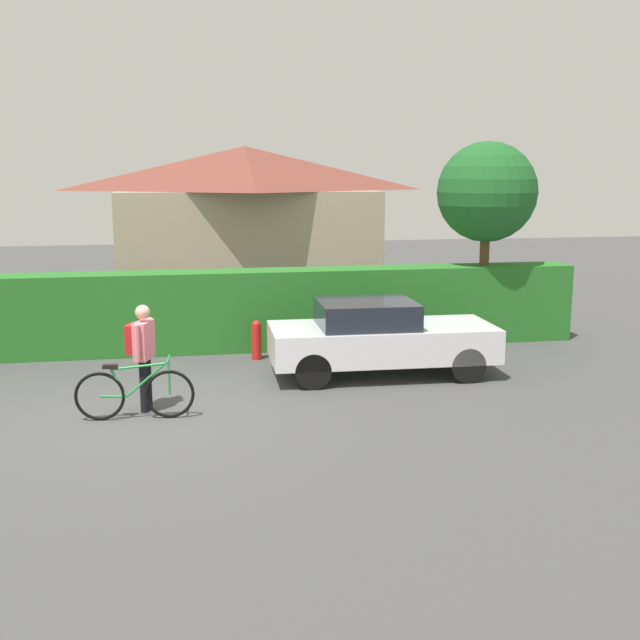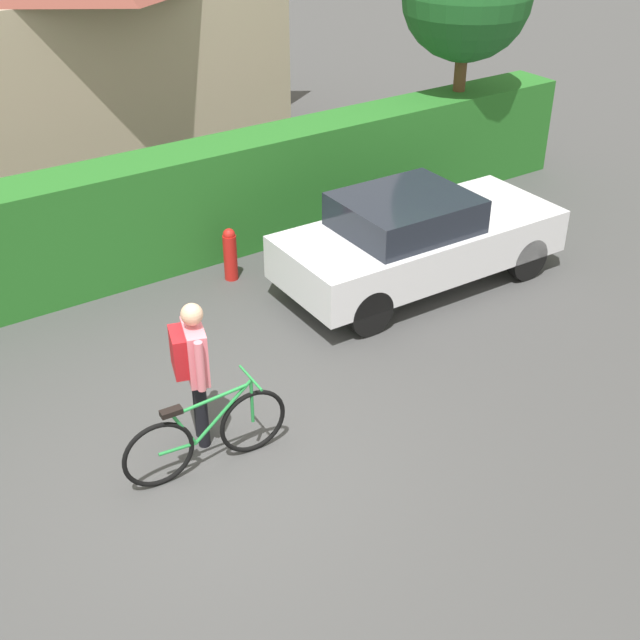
# 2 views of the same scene
# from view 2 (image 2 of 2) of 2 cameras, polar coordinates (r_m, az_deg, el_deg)

# --- Properties ---
(ground_plane) EXTENTS (60.00, 60.00, 0.00)m
(ground_plane) POSITION_cam_2_polar(r_m,az_deg,el_deg) (9.01, -6.55, -9.81)
(ground_plane) COLOR #444444
(hedge_row) EXTENTS (18.55, 0.90, 1.71)m
(hedge_row) POSITION_cam_2_polar(r_m,az_deg,el_deg) (12.21, -17.14, 5.45)
(hedge_row) COLOR #266D24
(hedge_row) RESTS_ON ground
(house_distant) EXTENTS (7.27, 4.69, 4.48)m
(house_distant) POSITION_cam_2_polar(r_m,az_deg,el_deg) (17.57, -16.40, 18.25)
(house_distant) COLOR tan
(house_distant) RESTS_ON ground
(parked_car_near) EXTENTS (4.22, 1.80, 1.42)m
(parked_car_near) POSITION_cam_2_polar(r_m,az_deg,el_deg) (11.99, 6.65, 5.59)
(parked_car_near) COLOR silver
(parked_car_near) RESTS_ON ground
(bicycle) EXTENTS (1.83, 0.50, 0.96)m
(bicycle) POSITION_cam_2_polar(r_m,az_deg,el_deg) (8.75, -7.74, -7.82)
(bicycle) COLOR black
(bicycle) RESTS_ON ground
(person_rider) EXTENTS (0.46, 0.66, 1.72)m
(person_rider) POSITION_cam_2_polar(r_m,az_deg,el_deg) (8.74, -8.69, -2.77)
(person_rider) COLOR black
(person_rider) RESTS_ON ground
(fire_hydrant) EXTENTS (0.20, 0.20, 0.81)m
(fire_hydrant) POSITION_cam_2_polar(r_m,az_deg,el_deg) (12.26, -6.17, 4.54)
(fire_hydrant) COLOR red
(fire_hydrant) RESTS_ON ground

